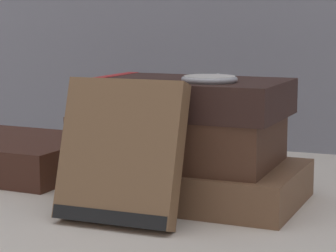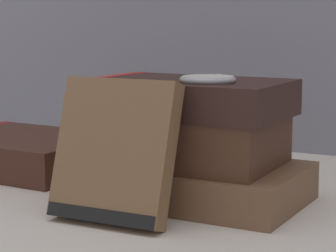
{
  "view_description": "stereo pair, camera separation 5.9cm",
  "coord_description": "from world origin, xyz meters",
  "px_view_note": "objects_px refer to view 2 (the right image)",
  "views": [
    {
      "loc": [
        0.24,
        -0.59,
        0.18
      ],
      "look_at": [
        -0.0,
        0.02,
        0.08
      ],
      "focal_mm": 75.0,
      "sensor_mm": 36.0,
      "label": 1
    },
    {
      "loc": [
        0.3,
        -0.57,
        0.18
      ],
      "look_at": [
        -0.0,
        0.02,
        0.08
      ],
      "focal_mm": 75.0,
      "sensor_mm": 36.0,
      "label": 2
    }
  ],
  "objects_px": {
    "book_flat_top": "(184,97)",
    "book_side_left": "(20,152)",
    "pocket_watch": "(208,79)",
    "book_flat_bottom": "(191,181)",
    "reading_glasses": "(184,164)",
    "book_leaning_front": "(114,157)",
    "book_flat_middle": "(178,138)"
  },
  "relations": [
    {
      "from": "book_flat_top",
      "to": "book_flat_middle",
      "type": "bearing_deg",
      "value": 167.67
    },
    {
      "from": "pocket_watch",
      "to": "book_flat_top",
      "type": "bearing_deg",
      "value": 148.9
    },
    {
      "from": "pocket_watch",
      "to": "reading_glasses",
      "type": "distance_m",
      "value": 0.23
    },
    {
      "from": "book_flat_top",
      "to": "pocket_watch",
      "type": "distance_m",
      "value": 0.04
    },
    {
      "from": "book_flat_top",
      "to": "book_side_left",
      "type": "relative_size",
      "value": 0.93
    },
    {
      "from": "book_flat_top",
      "to": "book_side_left",
      "type": "distance_m",
      "value": 0.26
    },
    {
      "from": "book_flat_top",
      "to": "reading_glasses",
      "type": "distance_m",
      "value": 0.19
    },
    {
      "from": "book_flat_middle",
      "to": "book_side_left",
      "type": "height_order",
      "value": "book_flat_middle"
    },
    {
      "from": "reading_glasses",
      "to": "book_flat_middle",
      "type": "bearing_deg",
      "value": -76.53
    },
    {
      "from": "book_flat_bottom",
      "to": "pocket_watch",
      "type": "height_order",
      "value": "pocket_watch"
    },
    {
      "from": "book_flat_top",
      "to": "pocket_watch",
      "type": "relative_size",
      "value": 3.44
    },
    {
      "from": "book_flat_bottom",
      "to": "book_flat_top",
      "type": "distance_m",
      "value": 0.08
    },
    {
      "from": "book_flat_bottom",
      "to": "book_leaning_front",
      "type": "height_order",
      "value": "book_leaning_front"
    },
    {
      "from": "book_flat_middle",
      "to": "book_leaning_front",
      "type": "relative_size",
      "value": 1.5
    },
    {
      "from": "book_leaning_front",
      "to": "pocket_watch",
      "type": "relative_size",
      "value": 2.28
    },
    {
      "from": "book_side_left",
      "to": "book_flat_bottom",
      "type": "bearing_deg",
      "value": -5.99
    },
    {
      "from": "book_flat_top",
      "to": "book_leaning_front",
      "type": "height_order",
      "value": "book_leaning_front"
    },
    {
      "from": "book_flat_top",
      "to": "book_leaning_front",
      "type": "distance_m",
      "value": 0.11
    },
    {
      "from": "book_flat_bottom",
      "to": "book_flat_middle",
      "type": "relative_size",
      "value": 1.11
    },
    {
      "from": "book_flat_top",
      "to": "reading_glasses",
      "type": "bearing_deg",
      "value": 116.96
    },
    {
      "from": "book_flat_middle",
      "to": "pocket_watch",
      "type": "height_order",
      "value": "pocket_watch"
    },
    {
      "from": "book_leaning_front",
      "to": "reading_glasses",
      "type": "height_order",
      "value": "book_leaning_front"
    },
    {
      "from": "book_leaning_front",
      "to": "book_flat_bottom",
      "type": "bearing_deg",
      "value": 74.14
    },
    {
      "from": "book_flat_top",
      "to": "pocket_watch",
      "type": "height_order",
      "value": "pocket_watch"
    },
    {
      "from": "pocket_watch",
      "to": "reading_glasses",
      "type": "xyz_separation_m",
      "value": [
        -0.1,
        0.17,
        -0.12
      ]
    },
    {
      "from": "book_flat_bottom",
      "to": "book_side_left",
      "type": "bearing_deg",
      "value": 172.27
    },
    {
      "from": "book_side_left",
      "to": "book_leaning_front",
      "type": "bearing_deg",
      "value": -29.38
    },
    {
      "from": "book_flat_bottom",
      "to": "reading_glasses",
      "type": "height_order",
      "value": "book_flat_bottom"
    },
    {
      "from": "book_side_left",
      "to": "pocket_watch",
      "type": "bearing_deg",
      "value": -9.71
    },
    {
      "from": "book_flat_bottom",
      "to": "book_leaning_front",
      "type": "xyz_separation_m",
      "value": [
        -0.03,
        -0.1,
        0.04
      ]
    },
    {
      "from": "book_flat_middle",
      "to": "book_leaning_front",
      "type": "xyz_separation_m",
      "value": [
        -0.01,
        -0.1,
        -0.0
      ]
    },
    {
      "from": "book_flat_middle",
      "to": "book_side_left",
      "type": "distance_m",
      "value": 0.24
    }
  ]
}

